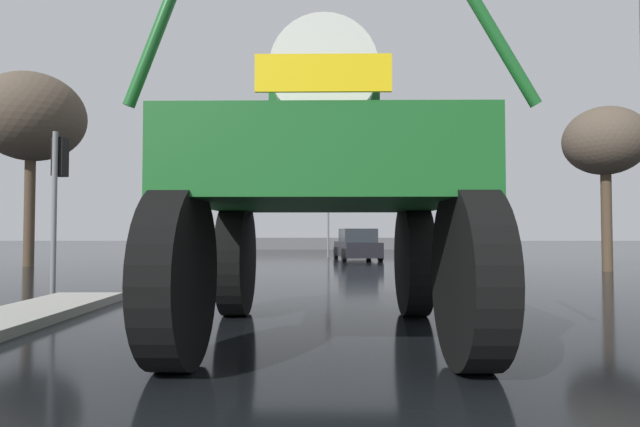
{
  "coord_description": "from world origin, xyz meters",
  "views": [
    {
      "loc": [
        0.71,
        0.74,
        1.38
      ],
      "look_at": [
        0.68,
        10.74,
        1.73
      ],
      "focal_mm": 29.26,
      "sensor_mm": 36.0,
      "label": 1
    }
  ],
  "objects_px": {
    "traffic_signal_near_right": "(461,165)",
    "traffic_signal_far_left": "(226,209)",
    "traffic_signal_far_right": "(330,201)",
    "oversize_sprayer": "(326,183)",
    "bare_tree_right": "(607,142)",
    "traffic_signal_near_left": "(61,177)",
    "sedan_ahead": "(359,245)",
    "streetlight_far_left": "(157,177)",
    "bare_tree_left": "(33,118)",
    "streetlight_far_right": "(453,172)"
  },
  "relations": [
    {
      "from": "oversize_sprayer",
      "to": "traffic_signal_near_left",
      "type": "distance_m",
      "value": 7.2
    },
    {
      "from": "sedan_ahead",
      "to": "traffic_signal_far_right",
      "type": "relative_size",
      "value": 1.03
    },
    {
      "from": "traffic_signal_near_left",
      "to": "traffic_signal_far_left",
      "type": "height_order",
      "value": "traffic_signal_far_left"
    },
    {
      "from": "traffic_signal_near_right",
      "to": "traffic_signal_far_left",
      "type": "height_order",
      "value": "traffic_signal_near_right"
    },
    {
      "from": "traffic_signal_far_left",
      "to": "traffic_signal_near_right",
      "type": "bearing_deg",
      "value": -63.88
    },
    {
      "from": "sedan_ahead",
      "to": "streetlight_far_right",
      "type": "bearing_deg",
      "value": -66.2
    },
    {
      "from": "traffic_signal_far_right",
      "to": "bare_tree_right",
      "type": "distance_m",
      "value": 13.77
    },
    {
      "from": "traffic_signal_near_right",
      "to": "oversize_sprayer",
      "type": "bearing_deg",
      "value": -124.47
    },
    {
      "from": "traffic_signal_near_right",
      "to": "streetlight_far_right",
      "type": "distance_m",
      "value": 17.76
    },
    {
      "from": "traffic_signal_near_left",
      "to": "traffic_signal_far_right",
      "type": "height_order",
      "value": "traffic_signal_far_right"
    },
    {
      "from": "traffic_signal_near_right",
      "to": "traffic_signal_far_left",
      "type": "relative_size",
      "value": 1.09
    },
    {
      "from": "sedan_ahead",
      "to": "streetlight_far_left",
      "type": "xyz_separation_m",
      "value": [
        -10.51,
        2.1,
        3.55
      ]
    },
    {
      "from": "traffic_signal_near_right",
      "to": "bare_tree_left",
      "type": "distance_m",
      "value": 17.69
    },
    {
      "from": "streetlight_far_right",
      "to": "bare_tree_right",
      "type": "height_order",
      "value": "streetlight_far_right"
    },
    {
      "from": "streetlight_far_right",
      "to": "traffic_signal_far_right",
      "type": "bearing_deg",
      "value": -175.9
    },
    {
      "from": "streetlight_far_left",
      "to": "bare_tree_right",
      "type": "distance_m",
      "value": 20.87
    },
    {
      "from": "traffic_signal_far_right",
      "to": "bare_tree_left",
      "type": "relative_size",
      "value": 0.53
    },
    {
      "from": "oversize_sprayer",
      "to": "traffic_signal_near_right",
      "type": "xyz_separation_m",
      "value": [
        2.96,
        4.31,
        0.79
      ]
    },
    {
      "from": "oversize_sprayer",
      "to": "streetlight_far_left",
      "type": "distance_m",
      "value": 22.37
    },
    {
      "from": "oversize_sprayer",
      "to": "bare_tree_right",
      "type": "relative_size",
      "value": 0.92
    },
    {
      "from": "streetlight_far_right",
      "to": "traffic_signal_near_right",
      "type": "bearing_deg",
      "value": -103.67
    },
    {
      "from": "traffic_signal_far_right",
      "to": "bare_tree_right",
      "type": "xyz_separation_m",
      "value": [
        9.55,
        -9.81,
        1.48
      ]
    },
    {
      "from": "streetlight_far_right",
      "to": "oversize_sprayer",
      "type": "bearing_deg",
      "value": -108.38
    },
    {
      "from": "streetlight_far_left",
      "to": "oversize_sprayer",
      "type": "bearing_deg",
      "value": -66.83
    },
    {
      "from": "sedan_ahead",
      "to": "bare_tree_left",
      "type": "bearing_deg",
      "value": 102.62
    },
    {
      "from": "bare_tree_left",
      "to": "sedan_ahead",
      "type": "bearing_deg",
      "value": 18.83
    },
    {
      "from": "streetlight_far_left",
      "to": "streetlight_far_right",
      "type": "distance_m",
      "value": 15.93
    },
    {
      "from": "streetlight_far_left",
      "to": "traffic_signal_far_left",
      "type": "bearing_deg",
      "value": 8.59
    },
    {
      "from": "oversize_sprayer",
      "to": "bare_tree_left",
      "type": "relative_size",
      "value": 0.68
    },
    {
      "from": "sedan_ahead",
      "to": "streetlight_far_left",
      "type": "height_order",
      "value": "streetlight_far_left"
    },
    {
      "from": "traffic_signal_near_left",
      "to": "traffic_signal_far_right",
      "type": "xyz_separation_m",
      "value": [
        6.11,
        16.67,
        0.45
      ]
    },
    {
      "from": "traffic_signal_far_left",
      "to": "traffic_signal_far_right",
      "type": "bearing_deg",
      "value": -0.09
    },
    {
      "from": "oversize_sprayer",
      "to": "traffic_signal_far_right",
      "type": "bearing_deg",
      "value": -0.27
    },
    {
      "from": "traffic_signal_near_right",
      "to": "bare_tree_left",
      "type": "bearing_deg",
      "value": 147.01
    },
    {
      "from": "oversize_sprayer",
      "to": "traffic_signal_far_left",
      "type": "distance_m",
      "value": 21.64
    },
    {
      "from": "streetlight_far_left",
      "to": "bare_tree_right",
      "type": "relative_size",
      "value": 1.34
    },
    {
      "from": "traffic_signal_near_left",
      "to": "streetlight_far_right",
      "type": "distance_m",
      "value": 21.55
    },
    {
      "from": "streetlight_far_left",
      "to": "sedan_ahead",
      "type": "bearing_deg",
      "value": -11.3
    },
    {
      "from": "traffic_signal_far_right",
      "to": "bare_tree_right",
      "type": "height_order",
      "value": "bare_tree_right"
    },
    {
      "from": "traffic_signal_far_right",
      "to": "traffic_signal_near_left",
      "type": "bearing_deg",
      "value": -110.13
    },
    {
      "from": "oversize_sprayer",
      "to": "bare_tree_left",
      "type": "bearing_deg",
      "value": 40.95
    },
    {
      "from": "traffic_signal_far_right",
      "to": "streetlight_far_left",
      "type": "xyz_separation_m",
      "value": [
        -9.13,
        -0.52,
        1.24
      ]
    },
    {
      "from": "traffic_signal_far_left",
      "to": "traffic_signal_far_right",
      "type": "relative_size",
      "value": 0.86
    },
    {
      "from": "traffic_signal_near_left",
      "to": "traffic_signal_far_right",
      "type": "distance_m",
      "value": 17.76
    },
    {
      "from": "traffic_signal_near_left",
      "to": "traffic_signal_far_left",
      "type": "distance_m",
      "value": 16.69
    },
    {
      "from": "oversize_sprayer",
      "to": "bare_tree_right",
      "type": "height_order",
      "value": "bare_tree_right"
    },
    {
      "from": "streetlight_far_left",
      "to": "streetlight_far_right",
      "type": "relative_size",
      "value": 0.92
    },
    {
      "from": "traffic_signal_far_right",
      "to": "streetlight_far_right",
      "type": "height_order",
      "value": "streetlight_far_right"
    },
    {
      "from": "traffic_signal_near_left",
      "to": "traffic_signal_near_right",
      "type": "xyz_separation_m",
      "value": [
        8.69,
        -0.01,
        0.26
      ]
    },
    {
      "from": "bare_tree_left",
      "to": "streetlight_far_right",
      "type": "bearing_deg",
      "value": 22.24
    }
  ]
}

